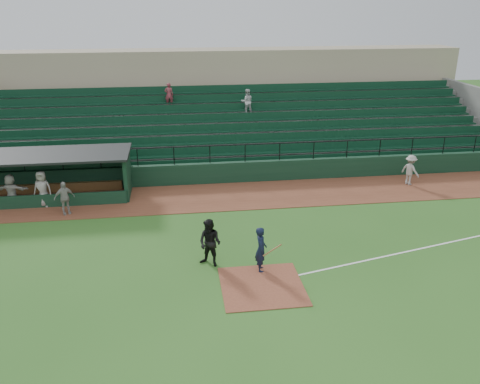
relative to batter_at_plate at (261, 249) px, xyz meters
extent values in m
plane|color=#2B5C1D|center=(-0.15, -0.15, -0.91)|extent=(90.00, 90.00, 0.00)
cube|color=brown|center=(-0.15, 7.85, -0.90)|extent=(40.00, 4.00, 0.03)
cube|color=brown|center=(-0.15, -1.15, -0.90)|extent=(3.00, 3.00, 0.03)
cube|color=white|center=(7.85, 1.05, -0.91)|extent=(17.49, 4.44, 0.01)
cube|color=black|center=(-0.15, 10.05, -0.31)|extent=(36.00, 0.35, 1.20)
cylinder|color=black|center=(-0.15, 10.05, 1.29)|extent=(36.00, 0.06, 0.06)
cube|color=slate|center=(-0.15, 14.95, 0.89)|extent=(36.00, 9.00, 3.60)
cube|color=#0E3420|center=(-0.15, 14.45, 1.34)|extent=(34.56, 8.00, 4.05)
cube|color=slate|center=(17.85, 15.00, 1.19)|extent=(0.35, 9.50, 4.20)
cube|color=tan|center=(-0.15, 21.45, 2.29)|extent=(38.00, 3.00, 6.40)
cube|color=slate|center=(-0.15, 19.45, 2.79)|extent=(36.00, 2.00, 0.20)
imported|color=silver|center=(1.80, 15.75, 2.61)|extent=(0.80, 0.63, 1.65)
imported|color=brown|center=(-3.30, 16.75, 3.02)|extent=(0.57, 0.37, 1.56)
cube|color=black|center=(-9.90, 10.25, 0.24)|extent=(8.50, 0.20, 2.30)
cube|color=black|center=(-5.65, 8.95, 0.24)|extent=(0.20, 2.60, 2.30)
cube|color=black|center=(-9.90, 8.95, 1.45)|extent=(8.90, 3.20, 0.12)
cube|color=olive|center=(-9.90, 9.85, -0.66)|extent=(7.65, 0.40, 0.50)
cube|color=black|center=(-9.90, 7.60, -0.56)|extent=(8.50, 0.12, 0.70)
imported|color=black|center=(0.00, 0.00, 0.00)|extent=(0.48, 0.69, 1.83)
cylinder|color=olive|center=(0.40, -0.20, 0.04)|extent=(0.79, 0.34, 0.35)
imported|color=black|center=(-1.90, 0.67, 0.06)|extent=(1.19, 1.13, 1.94)
imported|color=#AAA49F|center=(9.98, 8.25, -0.03)|extent=(1.08, 1.28, 1.72)
imported|color=#9E9994|center=(-8.50, 6.59, -0.05)|extent=(1.05, 0.77, 1.66)
imported|color=gray|center=(-9.76, 7.78, 0.04)|extent=(0.99, 0.72, 1.85)
imported|color=#A6A19C|center=(-11.29, 7.87, -0.02)|extent=(1.66, 0.78, 1.72)
camera|label=1|loc=(-3.06, -16.47, 8.86)|focal=36.92mm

